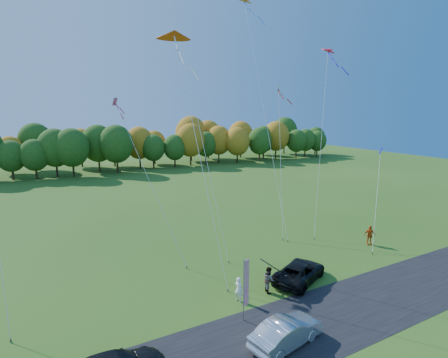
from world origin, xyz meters
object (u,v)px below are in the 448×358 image
black_suv (299,272)px  feather_flag (246,283)px  silver_sedan (286,332)px  person_east (369,235)px

black_suv → feather_flag: feather_flag is taller
black_suv → silver_sedan: bearing=109.7°
silver_sedan → person_east: size_ratio=2.45×
silver_sedan → feather_flag: size_ratio=1.15×
black_suv → person_east: 10.68m
person_east → black_suv: bearing=-138.1°
black_suv → silver_sedan: silver_sedan is taller
person_east → feather_flag: size_ratio=0.47×
feather_flag → black_suv: bearing=20.0°
black_suv → person_east: person_east is taller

